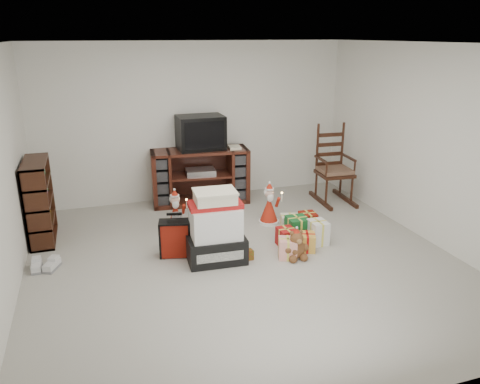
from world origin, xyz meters
name	(u,v)px	position (x,y,z in m)	size (l,w,h in m)	color
room	(244,160)	(0.00, 0.00, 1.25)	(5.01, 5.01, 2.51)	#B4B0A5
tv_stand	(200,176)	(0.00, 2.20, 0.44)	(1.57, 0.69, 0.87)	#471C14
bookshelf	(40,202)	(-2.32, 1.44, 0.52)	(0.29, 0.88, 1.07)	#37180F
rocking_chair	(332,174)	(2.05, 1.62, 0.44)	(0.57, 0.89, 1.29)	#37180F
gift_pile	(216,231)	(-0.31, 0.13, 0.38)	(0.71, 0.54, 0.86)	black
red_suitcase	(175,238)	(-0.76, 0.39, 0.23)	(0.38, 0.26, 0.54)	maroon
stocking	(232,235)	(-0.14, 0.05, 0.33)	(0.31, 0.13, 0.66)	#0C6D14
teddy_bear	(296,246)	(0.61, -0.13, 0.16)	(0.24, 0.21, 0.36)	brown
santa_figurine	(269,208)	(0.72, 1.02, 0.23)	(0.30, 0.28, 0.61)	#AC2312
mrs_claus_figurine	(176,214)	(-0.60, 1.20, 0.23)	(0.29, 0.27, 0.59)	#AC2312
sneaker_pair	(44,266)	(-2.27, 0.51, 0.05)	(0.33, 0.29, 0.09)	silver
gift_cluster	(298,233)	(0.84, 0.29, 0.12)	(0.71, 1.04, 0.24)	#A41212
crt_television	(201,133)	(0.03, 2.23, 1.13)	(0.72, 0.52, 0.53)	black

